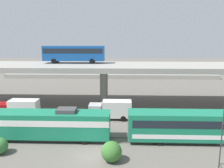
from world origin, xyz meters
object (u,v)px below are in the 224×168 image
Objects in this scene: transit_bus_on_overpass at (74,53)px; parked_car_1 at (72,71)px; parked_car_0 at (51,70)px; parked_car_4 at (152,71)px; train_locomotive at (39,123)px; service_truck_east at (112,109)px; train_coach_lead at (216,126)px; service_truck_west at (19,108)px; parked_car_5 at (153,70)px; parked_car_2 at (36,70)px; parked_car_3 at (135,71)px.

transit_bus_on_overpass is 2.90× the size of parked_car_1.
parked_car_4 is (34.59, -2.18, 0.00)m from parked_car_0.
train_locomotive reaches higher than service_truck_east.
parked_car_0 and parked_car_1 have the same top height.
parked_car_4 is (-1.56, 49.92, -0.07)m from train_coach_lead.
service_truck_west reaches higher than parked_car_5.
service_truck_east is 1.57× the size of parked_car_4.
parked_car_1 is (-5.64, 49.34, -0.09)m from train_locomotive.
transit_bus_on_overpass is 38.85m from parked_car_2.
service_truck_west is 44.27m from parked_car_2.
parked_car_3 and parked_car_5 have the same top height.
parked_car_5 is at bearing -144.20° from parked_car_3.
service_truck_east is at bearing 117.37° from parked_car_0.
service_truck_east is 50.68m from parked_car_2.
parked_car_3 is at bearing -117.82° from service_truck_west.
parked_car_2 is (-12.97, 1.20, 0.00)m from parked_car_1.
train_locomotive is 19.78m from transit_bus_on_overpass.
parked_car_1 is at bearing -90.64° from service_truck_west.
service_truck_east is at bearing 81.40° from parked_car_3.
train_locomotive is 53.86m from parked_car_2.
service_truck_west is at bearing -73.58° from parked_car_2.
parked_car_5 is at bearing -89.46° from train_coach_lead.
parked_car_5 is at bearing -105.90° from service_truck_east.
parked_car_4 is (5.71, 1.57, 0.00)m from parked_car_3.
parked_car_4 is at bearing -122.80° from service_truck_west.
parked_car_5 is (20.66, 35.13, -7.93)m from transit_bus_on_overpass.
service_truck_east reaches higher than parked_car_3.
parked_car_1 and parked_car_3 have the same top height.
parked_car_1 is at bearing -5.29° from parked_car_2.
parked_car_2 is at bearing 121.51° from transit_bus_on_overpass.
train_locomotive is 2.61× the size of service_truck_west.
parked_car_5 is at bearing 59.54° from transit_bus_on_overpass.
train_locomotive is 4.29× the size of parked_car_1.
transit_bus_on_overpass is (-21.16, 18.11, 7.86)m from train_coach_lead.
service_truck_west is 1.62× the size of parked_car_5.
train_locomotive is 4.11× the size of parked_car_4.
parked_car_1 is 20.82m from parked_car_3.
parked_car_4 and parked_car_5 have the same top height.
parked_car_5 is at bearing 72.32° from parked_car_4.
parked_car_4 is (39.48, -0.62, 0.00)m from parked_car_2.
transit_bus_on_overpass is at bearing -40.56° from train_coach_lead.
parked_car_0 and parked_car_4 have the same top height.
service_truck_west is 1.00× the size of service_truck_east.
service_truck_west is (-7.36, -10.03, -8.40)m from transit_bus_on_overpass.
service_truck_west is (-6.10, 8.08, -0.55)m from train_locomotive.
train_locomotive is at bearing 41.73° from service_truck_east.
parked_car_4 is at bearing 72.32° from parked_car_5.
train_coach_lead is 65.10m from parked_car_2.
train_locomotive reaches higher than parked_car_0.
parked_car_0 is (-22.79, 44.02, 0.46)m from service_truck_east.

